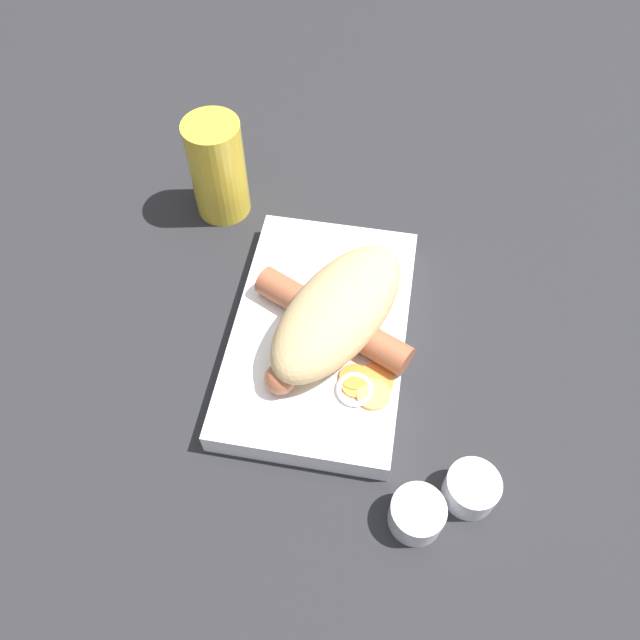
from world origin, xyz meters
name	(u,v)px	position (x,y,z in m)	size (l,w,h in m)	color
ground_plane	(320,341)	(0.00, 0.00, 0.00)	(3.00, 3.00, 0.00)	#232326
food_tray	(320,333)	(0.00, 0.00, 0.01)	(0.27, 0.17, 0.03)	white
bread_roll	(338,309)	(0.00, 0.02, 0.06)	(0.20, 0.15, 0.06)	tan
sausage	(333,316)	(0.00, 0.01, 0.04)	(0.18, 0.16, 0.03)	#9E5638
pickled_veggies	(363,386)	(0.06, 0.05, 0.03)	(0.06, 0.06, 0.01)	orange
condiment_cup_near	(416,515)	(0.16, 0.11, 0.01)	(0.05, 0.05, 0.03)	silver
condiment_cup_far	(471,489)	(0.13, 0.15, 0.01)	(0.05, 0.05, 0.03)	silver
drink_glass	(218,169)	(-0.16, -0.14, 0.06)	(0.06, 0.06, 0.12)	gold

